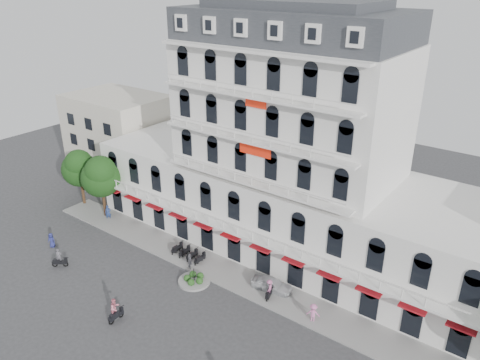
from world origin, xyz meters
name	(u,v)px	position (x,y,z in m)	size (l,w,h in m)	color
ground	(174,329)	(0.00, 0.00, 0.00)	(120.00, 120.00, 0.00)	#38383A
sidewalk	(237,278)	(0.00, 9.00, 0.08)	(53.00, 4.00, 0.16)	gray
main_building	(288,159)	(0.00, 18.00, 9.96)	(45.00, 15.00, 25.80)	silver
flank_building_west	(120,135)	(-30.00, 20.00, 6.00)	(14.00, 10.00, 12.00)	beige
traffic_island	(194,280)	(-3.00, 6.00, 0.26)	(3.20, 3.20, 1.60)	gray
parked_scooter_row	(189,258)	(-6.35, 8.80, 0.00)	(4.40, 1.80, 1.10)	black
tree_west_outer	(79,167)	(-25.95, 9.98, 5.35)	(4.50, 4.48, 7.76)	#382314
tree_west_inner	(101,175)	(-20.95, 9.48, 5.68)	(4.76, 4.76, 8.25)	#382314
parked_car	(272,284)	(3.83, 9.50, 0.68)	(1.61, 3.99, 1.36)	silver
rider_west	(59,259)	(-15.95, -0.37, 0.94)	(1.38, 1.23, 2.11)	black
rider_southwest	(115,309)	(-4.74, -2.26, 1.22)	(0.73, 1.70, 2.35)	black
rider_center	(269,289)	(4.28, 8.39, 1.06)	(0.85, 1.66, 2.03)	black
pedestrian_left	(51,240)	(-20.00, 1.35, 0.85)	(0.83, 0.54, 1.71)	navy
pedestrian_mid	(190,262)	(-4.76, 7.34, 0.93)	(1.09, 0.46, 1.87)	slate
pedestrian_right	(313,313)	(9.13, 7.98, 0.92)	(1.18, 0.68, 1.83)	pink
pedestrian_far	(108,213)	(-20.00, 9.17, 0.97)	(0.71, 0.46, 1.94)	navy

